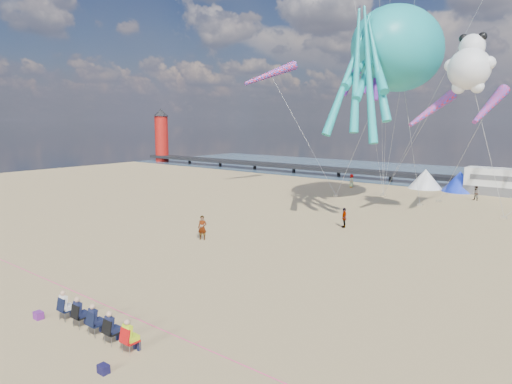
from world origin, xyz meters
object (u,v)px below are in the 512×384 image
sandbag_e (383,195)px  spectator_row (96,319)px  sandbag_a (336,196)px  sandbag_d (439,201)px  beachgoer_3 (344,218)px  kite_octopus_purple (397,38)px  beachgoer_0 (352,181)px  sandbag_b (420,205)px  tent_white (425,179)px  lighthouse (162,139)px  tent_blue (460,181)px  kite_panda (469,69)px  windsock_left (271,74)px  cooler_navy (104,369)px  sandbag_c (504,218)px  motorhome_0 (498,182)px  windsock_right (432,110)px  cooler_purple (38,315)px  windsock_mid (490,105)px  beachgoer_1 (476,193)px

sandbag_e → spectator_row: bearing=-82.9°
sandbag_a → sandbag_d: bearing=20.0°
beachgoer_3 → kite_octopus_purple: kite_octopus_purple is taller
beachgoer_0 → sandbag_b: bearing=28.3°
tent_white → sandbag_a: size_ratio=8.00×
beachgoer_0 → sandbag_d: beachgoer_0 is taller
lighthouse → tent_blue: lighthouse is taller
tent_white → sandbag_e: 8.66m
sandbag_e → kite_panda: (10.39, -9.46, 12.04)m
sandbag_b → windsock_left: windsock_left is taller
sandbag_b → sandbag_e: 6.39m
tent_white → cooler_navy: size_ratio=10.53×
beachgoer_0 → kite_octopus_purple: size_ratio=0.16×
beachgoer_0 → sandbag_e: bearing=29.1°
sandbag_a → sandbag_c: (16.66, -1.20, 0.00)m
motorhome_0 → kite_octopus_purple: 20.67m
kite_panda → tent_white: bearing=128.6°
tent_white → windsock_right: (6.09, -18.07, 7.91)m
cooler_navy → kite_panda: (3.01, 30.37, 12.00)m
motorhome_0 → sandbag_c: 13.87m
motorhome_0 → sandbag_b: (-4.44, -11.99, -1.39)m
cooler_purple → sandbag_c: 35.97m
spectator_row → sandbag_d: spectator_row is taller
beachgoer_0 → windsock_mid: bearing=30.8°
spectator_row → kite_octopus_purple: bearing=93.6°
motorhome_0 → sandbag_e: 12.94m
cooler_purple → sandbag_c: cooler_purple is taller
spectator_row → windsock_mid: (6.66, 31.90, 8.81)m
cooler_purple → windsock_mid: windsock_mid is taller
windsock_right → kite_octopus_purple: bearing=158.6°
beachgoer_3 → sandbag_a: size_ratio=3.11×
tent_white → sandbag_d: bearing=-63.5°
tent_white → windsock_right: bearing=-71.4°
spectator_row → motorhome_0: bearing=83.9°
sandbag_a → windsock_mid: (15.18, -2.70, 9.35)m
windsock_mid → beachgoer_0: bearing=157.3°
motorhome_0 → beachgoer_0: motorhome_0 is taller
lighthouse → sandbag_d: 59.84m
tent_white → cooler_navy: bearing=-83.3°
beachgoer_1 → sandbag_d: beachgoer_1 is taller
cooler_navy → beachgoer_0: size_ratio=0.23×
spectator_row → windsock_left: windsock_left is taller
motorhome_0 → sandbag_d: 9.51m
motorhome_0 → sandbag_e: (-9.73, -8.41, -1.39)m
windsock_left → sandbag_d: bearing=34.6°
windsock_right → motorhome_0: bearing=106.7°
windsock_right → beachgoer_3: bearing=-99.1°
kite_panda → sandbag_d: bearing=128.0°
sandbag_b → sandbag_d: (0.76, 3.32, 0.00)m
windsock_right → sandbag_d: bearing=123.4°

